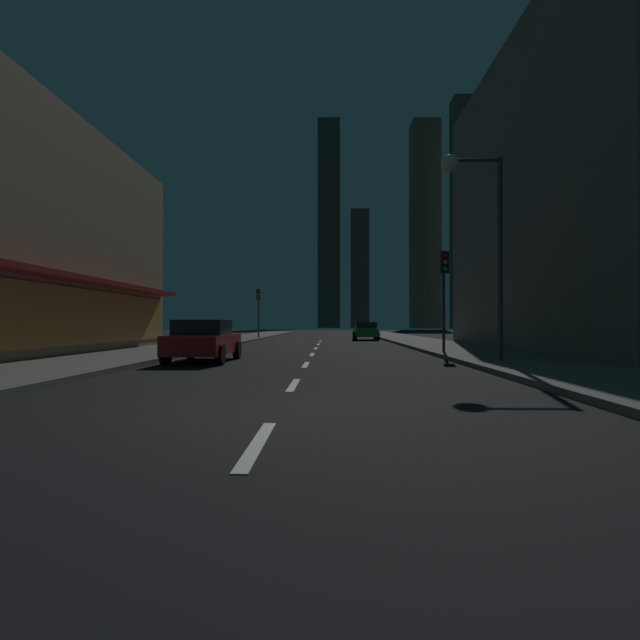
{
  "coord_description": "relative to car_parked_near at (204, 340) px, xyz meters",
  "views": [
    {
      "loc": [
        0.8,
        -7.41,
        1.32
      ],
      "look_at": [
        0.0,
        28.64,
        1.59
      ],
      "focal_mm": 27.85,
      "sensor_mm": 36.0,
      "label": 1
    }
  ],
  "objects": [
    {
      "name": "traffic_light_near_right",
      "position": [
        9.1,
        3.56,
        2.45
      ],
      "size": [
        0.32,
        0.48,
        4.2
      ],
      "color": "#2D2D2D",
      "rests_on": "sidewalk_right"
    },
    {
      "name": "car_parked_far",
      "position": [
        7.2,
        23.01,
        0.0
      ],
      "size": [
        1.98,
        4.24,
        1.45
      ],
      "color": "#1E722D",
      "rests_on": "ground"
    },
    {
      "name": "fire_hydrant_far_left",
      "position": [
        -2.3,
        9.5,
        -0.29
      ],
      "size": [
        0.42,
        0.3,
        0.65
      ],
      "color": "red",
      "rests_on": "sidewalk_left"
    },
    {
      "name": "lane_marking_center",
      "position": [
        3.6,
        3.95,
        -0.73
      ],
      "size": [
        0.16,
        33.4,
        0.01
      ],
      "color": "silver",
      "rests_on": "ground"
    },
    {
      "name": "building_apartment_right",
      "position": [
        18.1,
        6.35,
        6.56
      ],
      "size": [
        11.0,
        20.0,
        14.6
      ],
      "primitive_type": "cube",
      "color": "slate",
      "rests_on": "ground"
    },
    {
      "name": "skyscraper_distant_short",
      "position": [
        31.56,
        126.63,
        29.01
      ],
      "size": [
        7.93,
        7.9,
        59.5
      ],
      "primitive_type": "cube",
      "color": "#524E3D",
      "rests_on": "ground"
    },
    {
      "name": "skyscraper_distant_slender",
      "position": [
        38.92,
        110.01,
        28.67
      ],
      "size": [
        7.09,
        5.95,
        58.82
      ],
      "primitive_type": "cube",
      "color": "#484536",
      "rests_on": "ground"
    },
    {
      "name": "car_parked_near",
      "position": [
        0.0,
        0.0,
        0.0
      ],
      "size": [
        1.98,
        4.24,
        1.45
      ],
      "color": "#B21919",
      "rests_on": "ground"
    },
    {
      "name": "skyscraper_distant_tall",
      "position": [
        3.69,
        141.63,
        32.42
      ],
      "size": [
        7.06,
        6.62,
        66.32
      ],
      "primitive_type": "cube",
      "color": "#433F32",
      "rests_on": "ground"
    },
    {
      "name": "sidewalk_right",
      "position": [
        10.6,
        22.35,
        -0.67
      ],
      "size": [
        4.0,
        76.0,
        0.15
      ],
      "primitive_type": "cube",
      "color": "#605E59",
      "rests_on": "ground"
    },
    {
      "name": "traffic_light_far_left",
      "position": [
        -1.9,
        25.73,
        2.45
      ],
      "size": [
        0.32,
        0.48,
        4.2
      ],
      "color": "#2D2D2D",
      "rests_on": "sidewalk_left"
    },
    {
      "name": "sidewalk_left",
      "position": [
        -3.4,
        22.35,
        -0.67
      ],
      "size": [
        4.0,
        76.0,
        0.15
      ],
      "primitive_type": "cube",
      "color": "#605E59",
      "rests_on": "ground"
    },
    {
      "name": "street_lamp_right",
      "position": [
        8.98,
        -1.16,
        4.33
      ],
      "size": [
        1.96,
        0.56,
        6.58
      ],
      "color": "#38383D",
      "rests_on": "sidewalk_right"
    },
    {
      "name": "skyscraper_distant_mid",
      "position": [
        13.97,
        147.94,
        18.87
      ],
      "size": [
        5.96,
        5.22,
        39.22
      ],
      "primitive_type": "cube",
      "color": "#454234",
      "rests_on": "ground"
    },
    {
      "name": "ground_plane",
      "position": [
        3.6,
        22.35,
        -0.79
      ],
      "size": [
        78.0,
        136.0,
        0.1
      ],
      "primitive_type": "cube",
      "color": "black"
    }
  ]
}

